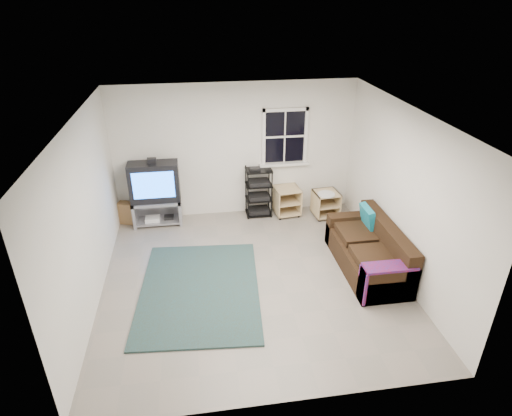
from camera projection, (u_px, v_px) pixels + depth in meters
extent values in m
plane|color=gray|center=(253.00, 278.00, 6.74)|extent=(4.60, 4.60, 0.00)
plane|color=white|center=(252.00, 115.00, 5.55)|extent=(4.60, 4.60, 0.00)
plane|color=silver|center=(235.00, 151.00, 8.16)|extent=(4.60, 0.00, 4.60)
plane|color=silver|center=(286.00, 311.00, 4.12)|extent=(4.60, 0.00, 4.60)
plane|color=silver|center=(86.00, 216.00, 5.84)|extent=(0.00, 4.60, 4.60)
plane|color=silver|center=(403.00, 194.00, 6.45)|extent=(0.00, 4.60, 4.60)
cube|color=black|center=(285.00, 136.00, 8.16)|extent=(0.80, 0.01, 1.02)
cube|color=silver|center=(286.00, 110.00, 7.91)|extent=(0.88, 0.06, 0.06)
cube|color=silver|center=(284.00, 164.00, 8.38)|extent=(0.98, 0.14, 0.05)
cube|color=silver|center=(264.00, 138.00, 8.09)|extent=(0.06, 0.06, 1.10)
cube|color=silver|center=(306.00, 136.00, 8.20)|extent=(0.06, 0.06, 1.10)
cube|color=silver|center=(285.00, 137.00, 8.15)|extent=(0.78, 0.04, 0.04)
cube|color=gray|center=(157.00, 201.00, 8.11)|extent=(0.91, 0.45, 0.05)
cube|color=gray|center=(135.00, 213.00, 8.15)|extent=(0.05, 0.45, 0.50)
cube|color=gray|center=(180.00, 210.00, 8.27)|extent=(0.05, 0.45, 0.50)
cube|color=gray|center=(159.00, 220.00, 8.30)|extent=(0.80, 0.42, 0.04)
cube|color=gray|center=(158.00, 207.00, 8.40)|extent=(0.91, 0.04, 0.50)
cube|color=silver|center=(153.00, 219.00, 8.23)|extent=(0.27, 0.22, 0.07)
cube|color=black|center=(169.00, 217.00, 8.30)|extent=(0.18, 0.16, 0.05)
cube|color=black|center=(154.00, 182.00, 7.93)|extent=(0.91, 0.38, 0.75)
cube|color=blue|center=(154.00, 185.00, 7.75)|extent=(0.75, 0.01, 0.51)
cube|color=black|center=(152.00, 161.00, 7.73)|extent=(0.16, 0.12, 0.09)
cylinder|color=black|center=(248.00, 196.00, 8.23)|extent=(0.02, 0.02, 1.01)
cylinder|color=black|center=(272.00, 195.00, 8.29)|extent=(0.02, 0.02, 1.01)
cylinder|color=black|center=(246.00, 189.00, 8.52)|extent=(0.02, 0.02, 1.01)
cylinder|color=black|center=(269.00, 188.00, 8.58)|extent=(0.02, 0.02, 1.01)
cube|color=black|center=(259.00, 212.00, 8.61)|extent=(0.51, 0.37, 0.02)
cube|color=black|center=(259.00, 210.00, 8.59)|extent=(0.40, 0.29, 0.08)
cube|color=black|center=(259.00, 199.00, 8.47)|extent=(0.51, 0.37, 0.02)
cube|color=black|center=(259.00, 196.00, 8.45)|extent=(0.40, 0.29, 0.08)
cube|color=black|center=(259.00, 185.00, 8.33)|extent=(0.51, 0.37, 0.02)
cube|color=black|center=(259.00, 182.00, 8.31)|extent=(0.40, 0.29, 0.08)
cube|color=black|center=(259.00, 170.00, 8.19)|extent=(0.51, 0.37, 0.02)
cube|color=tan|center=(287.00, 189.00, 8.41)|extent=(0.53, 0.53, 0.02)
cube|color=tan|center=(286.00, 211.00, 8.63)|extent=(0.53, 0.53, 0.02)
cube|color=tan|center=(276.00, 201.00, 8.47)|extent=(0.07, 0.48, 0.52)
cube|color=tan|center=(298.00, 199.00, 8.57)|extent=(0.07, 0.48, 0.52)
cube|color=tan|center=(283.00, 195.00, 8.72)|extent=(0.44, 0.07, 0.52)
cube|color=tan|center=(287.00, 201.00, 8.53)|extent=(0.49, 0.51, 0.02)
cylinder|color=black|center=(280.00, 218.00, 8.44)|extent=(0.05, 0.05, 0.05)
cylinder|color=black|center=(292.00, 207.00, 8.86)|extent=(0.05, 0.05, 0.05)
cube|color=tan|center=(327.00, 193.00, 8.35)|extent=(0.51, 0.51, 0.02)
cube|color=tan|center=(325.00, 213.00, 8.56)|extent=(0.51, 0.51, 0.02)
cube|color=tan|center=(315.00, 204.00, 8.41)|extent=(0.06, 0.47, 0.47)
cube|color=tan|center=(336.00, 202.00, 8.50)|extent=(0.06, 0.47, 0.47)
cube|color=tan|center=(322.00, 198.00, 8.65)|extent=(0.43, 0.06, 0.47)
cube|color=tan|center=(326.00, 204.00, 8.46)|extent=(0.46, 0.48, 0.02)
cylinder|color=black|center=(319.00, 220.00, 8.37)|extent=(0.05, 0.05, 0.05)
cylinder|color=black|center=(330.00, 210.00, 8.77)|extent=(0.05, 0.05, 0.05)
cylinder|color=silver|center=(326.00, 194.00, 8.25)|extent=(0.33, 0.33, 0.02)
cube|color=black|center=(366.00, 258.00, 6.90)|extent=(0.82, 1.83, 0.38)
cube|color=black|center=(388.00, 236.00, 6.76)|extent=(0.22, 1.83, 0.39)
cube|color=black|center=(350.00, 228.00, 7.56)|extent=(0.82, 0.22, 0.57)
cube|color=black|center=(388.00, 284.00, 6.15)|extent=(0.82, 0.22, 0.57)
cube|color=black|center=(373.00, 258.00, 6.45)|extent=(0.55, 0.66, 0.12)
cube|color=black|center=(356.00, 234.00, 7.10)|extent=(0.55, 0.66, 0.12)
cube|color=teal|center=(368.00, 217.00, 7.15)|extent=(0.18, 0.44, 0.38)
cube|color=navy|center=(390.00, 267.00, 6.01)|extent=(0.76, 0.27, 0.04)
cube|color=navy|center=(362.00, 285.00, 6.09)|extent=(0.04, 0.27, 0.53)
cube|color=#332516|center=(200.00, 289.00, 6.46)|extent=(1.96, 2.56, 0.03)
cube|color=brown|center=(127.00, 213.00, 8.24)|extent=(0.35, 0.29, 0.43)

